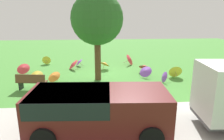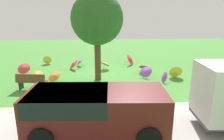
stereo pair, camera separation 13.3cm
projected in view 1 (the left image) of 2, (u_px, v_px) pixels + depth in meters
name	position (u px, v px, depth m)	size (l,w,h in m)	color
ground	(103.00, 76.00, 13.63)	(40.00, 40.00, 0.00)	#478C38
road_strip	(110.00, 128.00, 7.39)	(40.00, 3.99, 0.01)	#B2AFA8
van_dark	(94.00, 108.00, 6.90)	(4.71, 2.36, 1.53)	#591919
park_bench	(32.00, 82.00, 11.00)	(1.65, 0.70, 0.90)	brown
shade_tree	(97.00, 19.00, 11.89)	(3.07, 3.07, 5.25)	brown
parasol_red_0	(73.00, 64.00, 15.10)	(0.90, 1.02, 0.78)	tan
parasol_red_1	(23.00, 68.00, 14.02)	(0.88, 0.77, 0.73)	tan
parasol_red_2	(145.00, 66.00, 14.36)	(1.02, 1.00, 0.71)	tan
parasol_yellow_0	(47.00, 60.00, 16.72)	(0.69, 0.55, 0.69)	tan
parasol_purple_0	(79.00, 62.00, 16.08)	(0.65, 0.72, 0.62)	tan
parasol_orange_2	(105.00, 63.00, 15.09)	(0.97, 0.97, 0.72)	tan
parasol_yellow_1	(37.00, 75.00, 12.54)	(0.79, 0.70, 0.65)	tan
parasol_purple_2	(145.00, 71.00, 13.20)	(1.03, 1.03, 0.74)	tan
parasol_orange_5	(198.00, 83.00, 11.29)	(0.72, 0.63, 0.65)	tan
parasol_purple_3	(164.00, 77.00, 12.33)	(0.63, 0.68, 0.66)	tan
parasol_orange_7	(54.00, 76.00, 12.22)	(1.01, 0.99, 0.69)	tan
parasol_yellow_3	(175.00, 71.00, 13.22)	(0.89, 0.80, 0.85)	tan
parasol_red_7	(130.00, 59.00, 16.49)	(1.01, 1.08, 0.88)	tan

